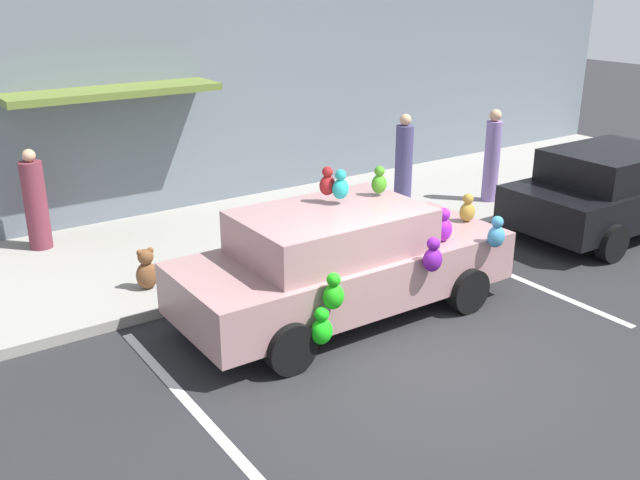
{
  "coord_description": "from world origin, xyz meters",
  "views": [
    {
      "loc": [
        -5.36,
        -5.46,
        4.4
      ],
      "look_at": [
        -0.06,
        2.31,
        0.9
      ],
      "focal_mm": 40.12,
      "sensor_mm": 36.0,
      "label": 1
    }
  ],
  "objects_px": {
    "plush_covered_car": "(343,261)",
    "pedestrian_near_shopfront": "(36,203)",
    "pedestrian_walking_past": "(492,158)",
    "pedestrian_by_lamp": "(404,159)",
    "teddy_bear_on_sidewalk": "(147,270)",
    "parked_sedan_behind": "(612,190)"
  },
  "relations": [
    {
      "from": "plush_covered_car",
      "to": "pedestrian_walking_past",
      "type": "relative_size",
      "value": 2.55
    },
    {
      "from": "teddy_bear_on_sidewalk",
      "to": "pedestrian_walking_past",
      "type": "distance_m",
      "value": 7.3
    },
    {
      "from": "parked_sedan_behind",
      "to": "teddy_bear_on_sidewalk",
      "type": "bearing_deg",
      "value": 166.0
    },
    {
      "from": "pedestrian_near_shopfront",
      "to": "pedestrian_walking_past",
      "type": "bearing_deg",
      "value": -15.97
    },
    {
      "from": "plush_covered_car",
      "to": "pedestrian_near_shopfront",
      "type": "xyz_separation_m",
      "value": [
        -2.83,
        4.6,
        0.11
      ]
    },
    {
      "from": "pedestrian_near_shopfront",
      "to": "pedestrian_by_lamp",
      "type": "xyz_separation_m",
      "value": [
        6.85,
        -1.16,
        0.02
      ]
    },
    {
      "from": "plush_covered_car",
      "to": "teddy_bear_on_sidewalk",
      "type": "distance_m",
      "value": 2.86
    },
    {
      "from": "teddy_bear_on_sidewalk",
      "to": "pedestrian_near_shopfront",
      "type": "relative_size",
      "value": 0.37
    },
    {
      "from": "plush_covered_car",
      "to": "parked_sedan_behind",
      "type": "distance_m",
      "value": 6.0
    },
    {
      "from": "pedestrian_near_shopfront",
      "to": "pedestrian_walking_past",
      "type": "xyz_separation_m",
      "value": [
        8.11,
        -2.32,
        0.1
      ]
    },
    {
      "from": "pedestrian_by_lamp",
      "to": "plush_covered_car",
      "type": "bearing_deg",
      "value": -139.42
    },
    {
      "from": "pedestrian_walking_past",
      "to": "teddy_bear_on_sidewalk",
      "type": "bearing_deg",
      "value": -178.06
    },
    {
      "from": "pedestrian_walking_past",
      "to": "pedestrian_by_lamp",
      "type": "relative_size",
      "value": 1.08
    },
    {
      "from": "pedestrian_walking_past",
      "to": "pedestrian_near_shopfront",
      "type": "bearing_deg",
      "value": 164.03
    },
    {
      "from": "pedestrian_near_shopfront",
      "to": "pedestrian_by_lamp",
      "type": "relative_size",
      "value": 0.98
    },
    {
      "from": "plush_covered_car",
      "to": "parked_sedan_behind",
      "type": "relative_size",
      "value": 1.12
    },
    {
      "from": "pedestrian_walking_past",
      "to": "pedestrian_by_lamp",
      "type": "bearing_deg",
      "value": 137.36
    },
    {
      "from": "teddy_bear_on_sidewalk",
      "to": "pedestrian_by_lamp",
      "type": "height_order",
      "value": "pedestrian_by_lamp"
    },
    {
      "from": "pedestrian_by_lamp",
      "to": "parked_sedan_behind",
      "type": "bearing_deg",
      "value": -59.82
    },
    {
      "from": "plush_covered_car",
      "to": "teddy_bear_on_sidewalk",
      "type": "relative_size",
      "value": 7.58
    },
    {
      "from": "plush_covered_car",
      "to": "teddy_bear_on_sidewalk",
      "type": "xyz_separation_m",
      "value": [
        -1.99,
        2.03,
        -0.37
      ]
    },
    {
      "from": "plush_covered_car",
      "to": "pedestrian_walking_past",
      "type": "bearing_deg",
      "value": 23.28
    }
  ]
}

